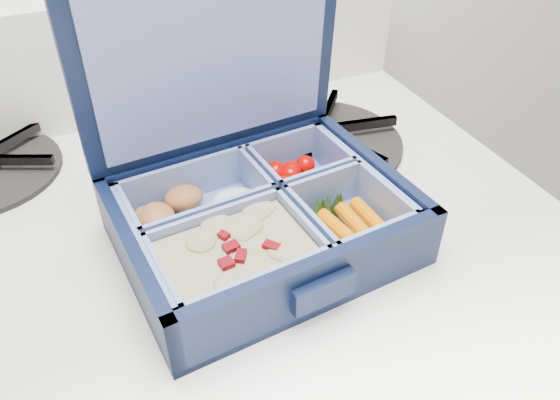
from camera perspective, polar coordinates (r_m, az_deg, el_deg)
name	(u,v)px	position (r m, az deg, el deg)	size (l,w,h in m)	color
bento_box	(263,220)	(0.49, -1.81, -2.08)	(0.25, 0.19, 0.06)	black
burner_grate	(319,134)	(0.64, 4.11, 6.84)	(0.20, 0.20, 0.03)	black
fork	(250,142)	(0.64, -3.17, 6.03)	(0.03, 0.19, 0.01)	#A2A2B9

